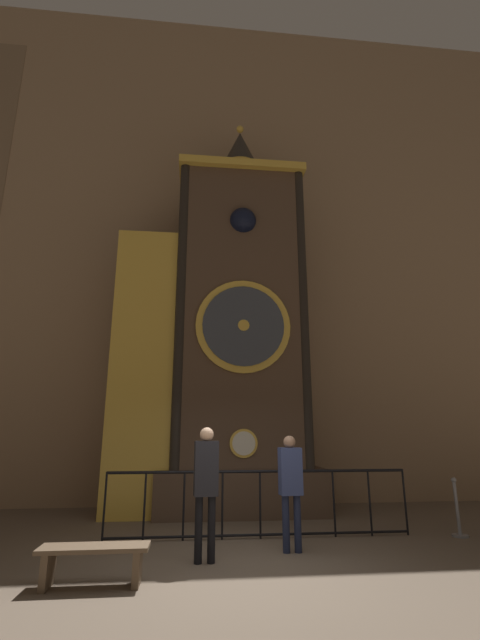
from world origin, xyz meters
The scene contains 8 objects.
ground_plane centered at (0.00, 0.00, 0.00)m, with size 28.00×28.00×0.00m, color brown.
cathedral_back_wall centered at (-0.09, 5.40, 7.48)m, with size 24.00×0.32×14.98m.
clock_tower centered at (-0.03, 4.02, 4.13)m, with size 4.85×1.78×10.10m.
railing_fence centered at (0.55, 1.73, 0.61)m, with size 5.29×0.05×1.11m.
visitor_near centered at (-0.43, 0.40, 1.09)m, with size 0.36×0.25×1.82m.
visitor_far centered at (0.89, 0.81, 1.01)m, with size 0.35×0.24×1.69m.
stanchion_post centered at (4.01, 1.51, 0.31)m, with size 0.28×0.28×0.97m.
visitor_bench centered at (-1.76, -0.39, 0.31)m, with size 1.28×0.40×0.44m.
Camera 1 is at (-0.63, -6.14, 1.74)m, focal length 24.00 mm.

